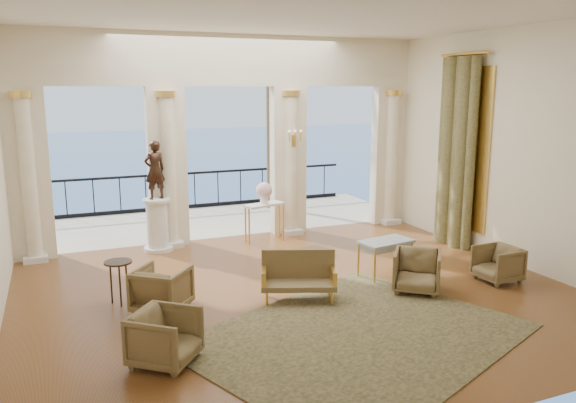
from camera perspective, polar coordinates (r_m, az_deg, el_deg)
name	(u,v)px	position (r m, az deg, el deg)	size (l,w,h in m)	color
floor	(300,294)	(9.48, 1.18, -9.37)	(9.00, 9.00, 0.00)	#4D2E10
room_walls	(333,124)	(7.87, 4.58, 7.82)	(9.00, 9.00, 9.00)	white
arcade	(230,124)	(12.47, -5.93, 7.80)	(9.00, 0.56, 4.50)	beige
terrace	(210,221)	(14.76, -7.94, -2.02)	(10.00, 3.60, 0.10)	#ABA08C
balustrade	(195,194)	(16.19, -9.44, 0.80)	(9.00, 0.06, 1.03)	black
palm_tree	(270,61)	(15.74, -1.88, 14.12)	(2.00, 2.00, 4.50)	#4C3823
sea	(90,170)	(68.84, -19.45, 3.06)	(160.00, 160.00, 0.00)	#244D90
curtain	(456,153)	(12.49, 16.67, 4.79)	(0.33, 1.40, 4.09)	#4C4728
window_frame	(463,148)	(12.60, 17.35, 5.17)	(0.04, 1.60, 3.40)	#EAB54D
wall_sconce	(294,139)	(12.69, 0.61, 6.32)	(0.30, 0.11, 0.33)	#EAB54D
rug	(358,336)	(8.03, 7.08, -13.39)	(4.36, 3.39, 0.02)	#2C311B
armchair_a	(165,335)	(7.29, -12.39, -13.10)	(0.73, 0.69, 0.75)	#4E4120
armchair_b	(417,269)	(9.72, 12.99, -6.71)	(0.76, 0.71, 0.78)	#4E4120
armchair_c	(498,262)	(10.65, 20.54, -5.79)	(0.67, 0.63, 0.69)	#4E4120
armchair_d	(162,287)	(8.88, -12.70, -8.48)	(0.75, 0.70, 0.77)	#4E4120
settee	(299,276)	(9.15, 1.08, -7.55)	(1.30, 0.91, 0.79)	#4E4120
game_table	(386,244)	(10.32, 9.90, -4.29)	(1.05, 0.69, 0.67)	#9EB3C6
pedestal	(157,226)	(12.07, -13.12, -2.42)	(0.61, 0.61, 1.11)	silver
statue	(155,170)	(11.85, -13.38, 3.13)	(0.44, 0.29, 1.21)	black
console_table	(264,210)	(12.44, -2.43, -0.87)	(0.96, 0.58, 0.86)	silver
urn	(264,192)	(12.36, -2.44, 1.02)	(0.36, 0.36, 0.48)	white
side_table	(118,267)	(9.27, -16.85, -6.42)	(0.43, 0.43, 0.70)	black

